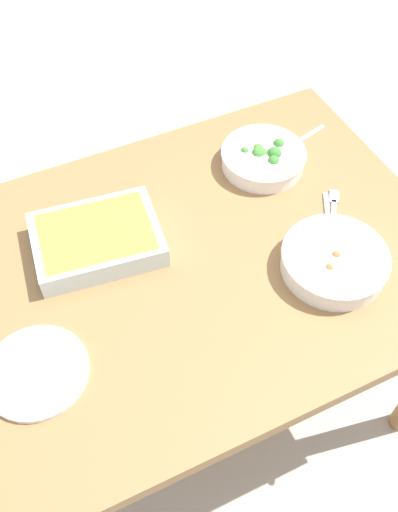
# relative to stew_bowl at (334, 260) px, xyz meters

# --- Properties ---
(ground_plane) EXTENTS (6.00, 6.00, 0.00)m
(ground_plane) POSITION_rel_stew_bowl_xyz_m (0.27, -0.17, -0.77)
(ground_plane) COLOR #B2A899
(dining_table) EXTENTS (1.20, 0.90, 0.74)m
(dining_table) POSITION_rel_stew_bowl_xyz_m (0.27, -0.17, -0.12)
(dining_table) COLOR olive
(dining_table) RESTS_ON ground_plane
(stew_bowl) EXTENTS (0.25, 0.25, 0.06)m
(stew_bowl) POSITION_rel_stew_bowl_xyz_m (0.00, 0.00, 0.00)
(stew_bowl) COLOR white
(stew_bowl) RESTS_ON dining_table
(broccoli_bowl) EXTENTS (0.23, 0.23, 0.07)m
(broccoli_bowl) POSITION_rel_stew_bowl_xyz_m (-0.02, -0.38, -0.00)
(broccoli_bowl) COLOR white
(broccoli_bowl) RESTS_ON dining_table
(baking_dish) EXTENTS (0.33, 0.26, 0.06)m
(baking_dish) POSITION_rel_stew_bowl_xyz_m (0.48, -0.30, 0.00)
(baking_dish) COLOR silver
(baking_dish) RESTS_ON dining_table
(side_plate) EXTENTS (0.22, 0.22, 0.01)m
(side_plate) POSITION_rel_stew_bowl_xyz_m (0.71, -0.03, -0.03)
(side_plate) COLOR silver
(side_plate) RESTS_ON dining_table
(spoon_by_stew) EXTENTS (0.10, 0.16, 0.01)m
(spoon_by_stew) POSITION_rel_stew_bowl_xyz_m (-0.06, -0.11, -0.03)
(spoon_by_stew) COLOR silver
(spoon_by_stew) RESTS_ON dining_table
(spoon_by_broccoli) EXTENTS (0.17, 0.06, 0.01)m
(spoon_by_broccoli) POSITION_rel_stew_bowl_xyz_m (-0.15, -0.41, -0.03)
(spoon_by_broccoli) COLOR silver
(spoon_by_broccoli) RESTS_ON dining_table
(fork_on_table) EXTENTS (0.12, 0.16, 0.01)m
(fork_on_table) POSITION_rel_stew_bowl_xyz_m (-0.10, -0.15, -0.03)
(fork_on_table) COLOR silver
(fork_on_table) RESTS_ON dining_table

